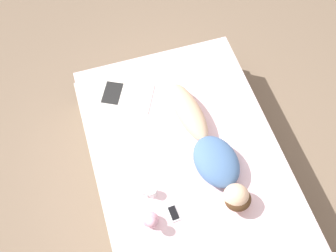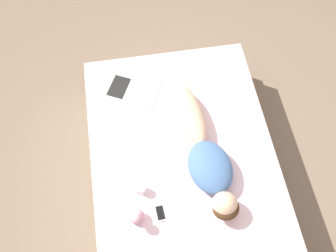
{
  "view_description": "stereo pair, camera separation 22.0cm",
  "coord_description": "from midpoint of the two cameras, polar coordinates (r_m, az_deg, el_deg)",
  "views": [
    {
      "loc": [
        0.56,
        1.27,
        3.46
      ],
      "look_at": [
        0.09,
        -0.26,
        0.56
      ],
      "focal_mm": 42.0,
      "sensor_mm": 36.0,
      "label": 1
    },
    {
      "loc": [
        0.34,
        1.32,
        3.46
      ],
      "look_at": [
        0.09,
        -0.26,
        0.56
      ],
      "focal_mm": 42.0,
      "sensor_mm": 36.0,
      "label": 2
    }
  ],
  "objects": [
    {
      "name": "ground_plane",
      "position": [
        3.72,
        0.75,
        -7.23
      ],
      "size": [
        12.0,
        12.0,
        0.0
      ],
      "primitive_type": "plane",
      "color": "#7A6651"
    },
    {
      "name": "cell_phone",
      "position": [
        3.07,
        -1.28,
        -12.66
      ],
      "size": [
        0.08,
        0.14,
        0.01
      ],
      "rotation": [
        0.0,
        0.0,
        0.07
      ],
      "color": "silver",
      "rests_on": "bed"
    },
    {
      "name": "plush_toy",
      "position": [
        3.0,
        -4.69,
        -13.59
      ],
      "size": [
        0.12,
        0.14,
        0.17
      ],
      "color": "#DB9EB2",
      "rests_on": "bed"
    },
    {
      "name": "person",
      "position": [
        3.18,
        4.15,
        -3.61
      ],
      "size": [
        0.4,
        1.27,
        0.2
      ],
      "rotation": [
        0.0,
        0.0,
        0.12
      ],
      "color": "#DBB28E",
      "rests_on": "bed"
    },
    {
      "name": "coffee_mug",
      "position": [
        3.09,
        -4.5,
        -9.62
      ],
      "size": [
        0.11,
        0.08,
        0.09
      ],
      "color": "white",
      "rests_on": "bed"
    },
    {
      "name": "open_magazine",
      "position": [
        3.56,
        -8.07,
        4.38
      ],
      "size": [
        0.58,
        0.52,
        0.01
      ],
      "rotation": [
        0.0,
        0.0,
        -0.47
      ],
      "color": "silver",
      "rests_on": "bed"
    },
    {
      "name": "bed",
      "position": [
        3.49,
        0.8,
        -5.72
      ],
      "size": [
        1.58,
        2.22,
        0.51
      ],
      "color": "beige",
      "rests_on": "ground_plane"
    }
  ]
}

